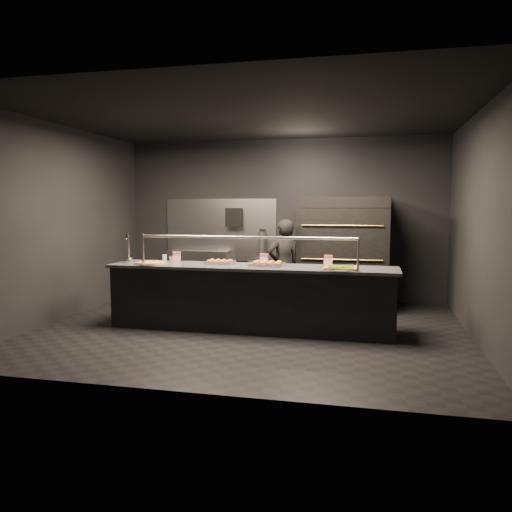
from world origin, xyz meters
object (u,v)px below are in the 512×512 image
at_px(pizza_oven, 344,252).
at_px(prep_shelf, 199,274).
at_px(service_counter, 250,297).
at_px(worker, 283,266).
at_px(slider_tray_b, 267,264).
at_px(trash_bin, 259,281).
at_px(towel_dispenser, 234,217).
at_px(round_pizza, 151,263).
at_px(square_pizza, 341,268).
at_px(fire_extinguisher, 262,243).
at_px(beer_tap, 128,253).
at_px(slider_tray_a, 220,262).

height_order(pizza_oven, prep_shelf, pizza_oven).
relative_size(service_counter, pizza_oven, 2.15).
height_order(service_counter, worker, worker).
height_order(slider_tray_b, trash_bin, slider_tray_b).
bearing_deg(slider_tray_b, prep_shelf, 128.57).
bearing_deg(towel_dispenser, trash_bin, -19.83).
relative_size(round_pizza, trash_bin, 0.66).
relative_size(pizza_oven, square_pizza, 3.61).
height_order(trash_bin, worker, worker).
distance_m(prep_shelf, round_pizza, 2.52).
bearing_deg(round_pizza, trash_bin, 65.28).
bearing_deg(service_counter, fire_extinguisher, 98.30).
height_order(towel_dispenser, worker, towel_dispenser).
xyz_separation_m(service_counter, round_pizza, (-1.45, -0.15, 0.47)).
distance_m(beer_tap, slider_tray_b, 2.12).
bearing_deg(slider_tray_a, worker, 55.58).
distance_m(beer_tap, trash_bin, 2.77).
height_order(pizza_oven, square_pizza, pizza_oven).
bearing_deg(pizza_oven, slider_tray_b, -117.00).
bearing_deg(round_pizza, slider_tray_a, 15.73).
height_order(pizza_oven, slider_tray_a, pizza_oven).
relative_size(pizza_oven, trash_bin, 2.58).
xyz_separation_m(prep_shelf, round_pizza, (0.15, -2.47, 0.49)).
xyz_separation_m(service_counter, prep_shelf, (-1.60, 2.32, -0.01)).
bearing_deg(beer_tap, pizza_oven, 31.95).
bearing_deg(fire_extinguisher, service_counter, -81.70).
relative_size(pizza_oven, prep_shelf, 1.59).
height_order(pizza_oven, beer_tap, pizza_oven).
bearing_deg(round_pizza, beer_tap, 163.04).
relative_size(slider_tray_a, worker, 0.31).
bearing_deg(service_counter, trash_bin, 99.52).
bearing_deg(service_counter, square_pizza, -6.69).
distance_m(pizza_oven, slider_tray_b, 2.12).
height_order(towel_dispenser, trash_bin, towel_dispenser).
bearing_deg(beer_tap, worker, 30.08).
height_order(slider_tray_a, square_pizza, slider_tray_a).
distance_m(towel_dispenser, slider_tray_a, 2.38).
bearing_deg(prep_shelf, slider_tray_b, -51.43).
height_order(service_counter, trash_bin, service_counter).
xyz_separation_m(fire_extinguisher, beer_tap, (-1.53, -2.42, 0.01)).
bearing_deg(worker, beer_tap, -3.75).
distance_m(slider_tray_b, square_pizza, 1.05).
xyz_separation_m(prep_shelf, square_pizza, (2.87, -2.47, 0.49)).
distance_m(pizza_oven, slider_tray_a, 2.45).
distance_m(round_pizza, trash_bin, 2.65).
xyz_separation_m(round_pizza, worker, (1.71, 1.37, -0.16)).
bearing_deg(slider_tray_b, slider_tray_a, 171.70).
bearing_deg(service_counter, slider_tray_b, 3.43).
bearing_deg(trash_bin, fire_extinguisher, 84.66).
distance_m(pizza_oven, worker, 1.17).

